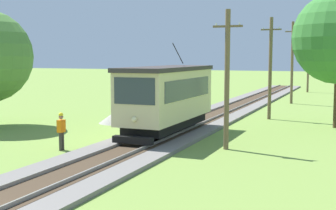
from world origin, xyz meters
name	(u,v)px	position (x,y,z in m)	size (l,w,h in m)	color
red_tram	(167,97)	(0.00, 15.91, 2.19)	(2.60, 8.54, 4.79)	beige
utility_pole_near_tram	(227,78)	(3.92, 13.74, 3.36)	(1.40, 0.31, 6.53)	brown
utility_pole_mid	(270,67)	(3.92, 25.09, 3.61)	(1.40, 0.36, 7.04)	brown
utility_pole_far	(292,62)	(3.92, 36.34, 3.85)	(1.40, 0.51, 7.50)	brown
utility_pole_distant	(308,61)	(3.92, 50.98, 3.76)	(1.40, 0.30, 7.32)	brown
gravel_pile	(116,117)	(-5.03, 19.27, 0.41)	(2.24, 2.24, 0.82)	#9E998E
track_worker	(61,130)	(-3.10, 10.52, 0.98)	(0.24, 0.38, 1.78)	#38332D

